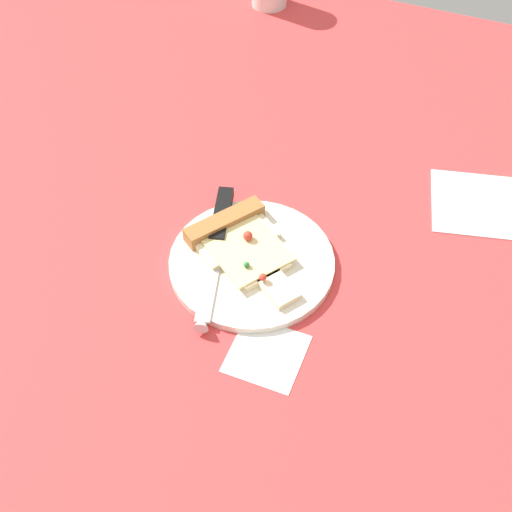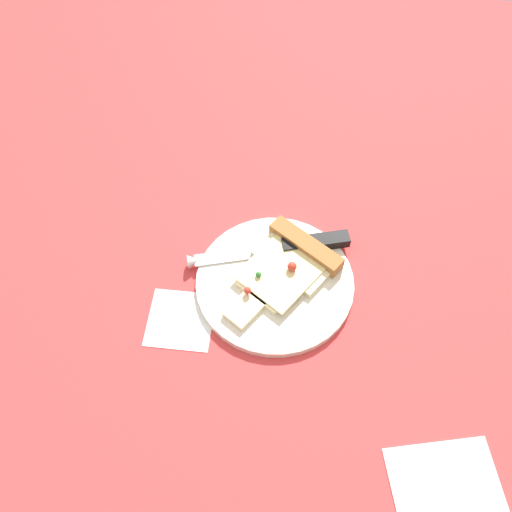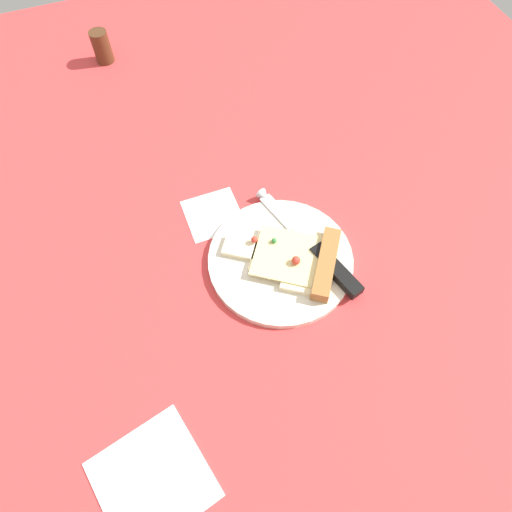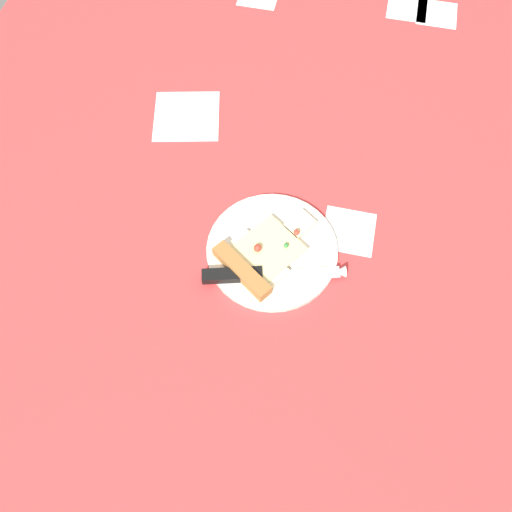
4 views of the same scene
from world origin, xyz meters
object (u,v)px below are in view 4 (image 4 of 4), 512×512
at_px(plate, 272,250).
at_px(napkin, 187,116).
at_px(knife, 260,274).
at_px(pizza_slice, 261,256).

relative_size(plate, napkin, 1.74).
distance_m(plate, knife, 0.06).
height_order(pizza_slice, knife, pizza_slice).
xyz_separation_m(plate, knife, (0.06, -0.01, 0.01)).
height_order(pizza_slice, napkin, pizza_slice).
relative_size(plate, knife, 0.96).
bearing_deg(pizza_slice, napkin, 161.80).
bearing_deg(knife, napkin, -160.95).
height_order(plate, knife, knife).
xyz_separation_m(plate, pizza_slice, (0.02, -0.02, 0.01)).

